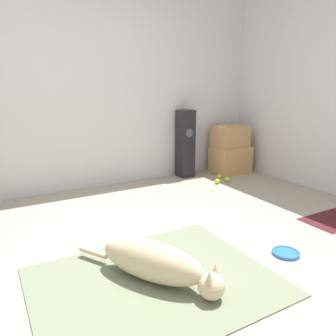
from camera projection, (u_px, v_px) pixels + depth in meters
name	position (u px, v px, depth m)	size (l,w,h in m)	color
ground_plane	(154.00, 267.00, 2.31)	(12.00, 12.00, 0.00)	#9E9384
wall_back	(69.00, 83.00, 3.77)	(8.00, 0.06, 2.55)	silver
area_rug	(155.00, 281.00, 2.13)	(1.52, 1.21, 0.01)	slate
dog	(156.00, 263.00, 2.10)	(0.63, 0.98, 0.27)	beige
frisbee	(286.00, 253.00, 2.48)	(0.21, 0.21, 0.03)	blue
cardboard_box_lower	(230.00, 160.00, 4.79)	(0.54, 0.37, 0.39)	tan
cardboard_box_upper	(230.00, 136.00, 4.71)	(0.49, 0.33, 0.30)	tan
floor_speaker	(185.00, 144.00, 4.54)	(0.20, 0.21, 0.93)	black
tennis_ball_by_boxes	(217.00, 181.00, 4.27)	(0.07, 0.07, 0.07)	#C6E033
tennis_ball_near_speaker	(219.00, 176.00, 4.52)	(0.07, 0.07, 0.07)	#C6E033
tennis_ball_loose_on_carpet	(227.00, 179.00, 4.37)	(0.07, 0.07, 0.07)	#C6E033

